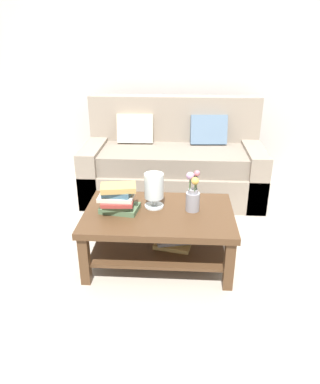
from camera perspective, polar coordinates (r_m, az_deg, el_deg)
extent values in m
plane|color=#ADA393|center=(3.29, 0.74, -7.12)|extent=(10.00, 10.00, 0.00)
cube|color=#BCB7B2|center=(4.48, 1.92, 19.50)|extent=(6.40, 0.12, 2.70)
cube|color=gray|center=(4.02, 2.03, 1.78)|extent=(1.92, 0.90, 0.36)
cube|color=gray|center=(3.90, 2.08, 5.43)|extent=(1.68, 0.74, 0.20)
cube|color=gray|center=(4.19, 2.27, 10.32)|extent=(1.92, 0.20, 0.70)
cube|color=gray|center=(4.09, -10.13, 3.58)|extent=(0.20, 0.90, 0.60)
cube|color=gray|center=(4.05, 14.34, 3.02)|extent=(0.20, 0.90, 0.60)
cube|color=beige|center=(4.09, -3.95, 10.06)|extent=(0.40, 0.19, 0.34)
cube|color=slate|center=(4.06, 7.73, 9.83)|extent=(0.41, 0.21, 0.34)
cube|color=#4C331E|center=(2.76, -0.19, -3.63)|extent=(1.14, 0.74, 0.05)
cube|color=#4C331E|center=(2.69, -11.89, -10.57)|extent=(0.07, 0.07, 0.39)
cube|color=#4C331E|center=(2.63, 10.92, -11.38)|extent=(0.07, 0.07, 0.39)
cube|color=#4C331E|center=(3.21, -9.09, -4.22)|extent=(0.07, 0.07, 0.39)
cube|color=#4C331E|center=(3.16, 9.61, -4.75)|extent=(0.07, 0.07, 0.39)
cube|color=#4C331E|center=(2.90, -0.18, -8.51)|extent=(1.02, 0.62, 0.02)
cube|color=tan|center=(2.87, 2.10, -8.23)|extent=(0.32, 0.25, 0.03)
cube|color=slate|center=(2.89, 2.13, -7.32)|extent=(0.32, 0.26, 0.03)
cube|color=#51704C|center=(2.78, -6.40, -2.56)|extent=(0.31, 0.24, 0.04)
cube|color=#51704C|center=(2.76, -6.94, -1.90)|extent=(0.24, 0.23, 0.04)
cube|color=#993833|center=(2.74, -6.71, -1.37)|extent=(0.25, 0.23, 0.03)
cube|color=beige|center=(2.73, -7.01, -0.82)|extent=(0.27, 0.18, 0.03)
cube|color=#3D6075|center=(2.73, -6.80, 0.03)|extent=(0.23, 0.19, 0.04)
cube|color=tan|center=(2.69, -6.67, 0.69)|extent=(0.28, 0.20, 0.04)
cylinder|color=silver|center=(2.83, -0.94, -2.20)|extent=(0.15, 0.15, 0.02)
cylinder|color=silver|center=(2.81, -0.95, -1.45)|extent=(0.04, 0.04, 0.07)
cylinder|color=silver|center=(2.76, -0.96, 1.00)|extent=(0.15, 0.15, 0.20)
sphere|color=#51704C|center=(2.78, -1.42, 0.22)|extent=(0.05, 0.05, 0.05)
sphere|color=slate|center=(2.78, -0.48, 0.25)|extent=(0.05, 0.05, 0.05)
cylinder|color=gray|center=(2.75, 5.22, -1.53)|extent=(0.11, 0.11, 0.15)
cylinder|color=gray|center=(2.72, 5.29, 0.15)|extent=(0.08, 0.08, 0.03)
cylinder|color=#426638|center=(2.69, 5.87, 1.57)|extent=(0.01, 0.01, 0.12)
sphere|color=#C66B7A|center=(2.66, 5.93, 3.01)|extent=(0.04, 0.04, 0.04)
cylinder|color=#426638|center=(2.72, 5.70, 1.49)|extent=(0.01, 0.01, 0.09)
sphere|color=#B28CB7|center=(2.70, 5.75, 2.57)|extent=(0.04, 0.04, 0.04)
cylinder|color=#426638|center=(2.70, 4.88, 1.44)|extent=(0.01, 0.01, 0.09)
sphere|color=silver|center=(2.68, 4.92, 2.65)|extent=(0.05, 0.05, 0.05)
cylinder|color=#426638|center=(2.68, 4.75, 1.28)|extent=(0.01, 0.01, 0.10)
sphere|color=#B28CB7|center=(2.65, 4.79, 2.59)|extent=(0.06, 0.06, 0.06)
cylinder|color=#426638|center=(2.66, 5.57, 0.77)|extent=(0.01, 0.01, 0.07)
sphere|color=gold|center=(2.65, 5.61, 1.77)|extent=(0.06, 0.06, 0.06)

